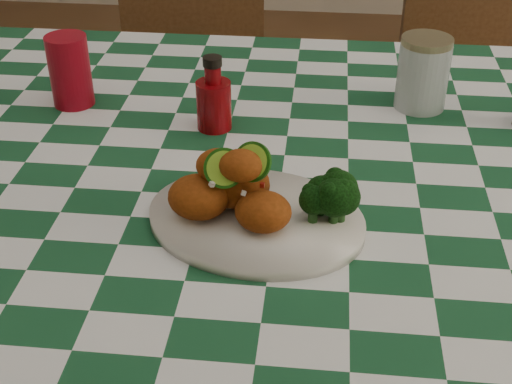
# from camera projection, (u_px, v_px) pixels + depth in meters

# --- Properties ---
(dining_table) EXTENTS (1.66, 1.06, 0.79)m
(dining_table) POSITION_uv_depth(u_px,v_px,m) (280.00, 332.00, 1.37)
(dining_table) COLOR #174B29
(dining_table) RESTS_ON ground
(plate) EXTENTS (0.35, 0.30, 0.02)m
(plate) POSITION_uv_depth(u_px,v_px,m) (256.00, 220.00, 0.99)
(plate) COLOR silver
(plate) RESTS_ON dining_table
(fried_chicken_pile) EXTENTS (0.16, 0.12, 0.10)m
(fried_chicken_pile) POSITION_uv_depth(u_px,v_px,m) (242.00, 183.00, 0.95)
(fried_chicken_pile) COLOR #8D380D
(fried_chicken_pile) RESTS_ON plate
(broccoli_side) EXTENTS (0.09, 0.09, 0.07)m
(broccoli_side) POSITION_uv_depth(u_px,v_px,m) (328.00, 193.00, 0.96)
(broccoli_side) COLOR black
(broccoli_side) RESTS_ON plate
(red_tumbler) EXTENTS (0.08, 0.08, 0.13)m
(red_tumbler) POSITION_uv_depth(u_px,v_px,m) (70.00, 71.00, 1.28)
(red_tumbler) COLOR maroon
(red_tumbler) RESTS_ON dining_table
(ketchup_bottle) EXTENTS (0.08, 0.08, 0.13)m
(ketchup_bottle) POSITION_uv_depth(u_px,v_px,m) (213.00, 93.00, 1.20)
(ketchup_bottle) COLOR #6D0509
(ketchup_bottle) RESTS_ON dining_table
(mason_jar) EXTENTS (0.11, 0.11, 0.13)m
(mason_jar) POSITION_uv_depth(u_px,v_px,m) (423.00, 73.00, 1.27)
(mason_jar) COLOR #B2BCBA
(mason_jar) RESTS_ON dining_table
(wooden_chair_left) EXTENTS (0.47, 0.48, 0.86)m
(wooden_chair_left) POSITION_uv_depth(u_px,v_px,m) (199.00, 135.00, 1.96)
(wooden_chair_left) COLOR #472814
(wooden_chair_left) RESTS_ON ground
(wooden_chair_right) EXTENTS (0.41, 0.43, 0.83)m
(wooden_chair_right) POSITION_uv_depth(u_px,v_px,m) (470.00, 146.00, 1.93)
(wooden_chair_right) COLOR #472814
(wooden_chair_right) RESTS_ON ground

